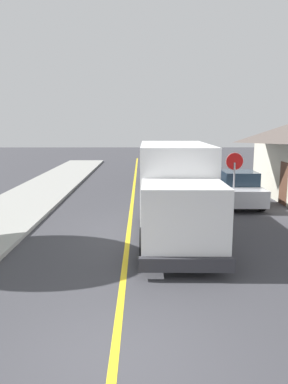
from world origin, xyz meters
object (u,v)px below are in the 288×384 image
(parked_car_mid, at_px, (163,171))
(parked_car_far, at_px, (166,162))
(parked_car_near, at_px, (175,186))
(parked_car_furthest, at_px, (156,156))
(stop_sign, at_px, (234,170))
(parked_van_across, at_px, (238,189))
(box_truck, at_px, (176,186))

(parked_car_mid, xyz_separation_m, parked_car_far, (0.65, 6.23, 0.00))
(parked_car_near, xyz_separation_m, parked_car_furthest, (-0.26, 18.72, 0.00))
(parked_car_mid, bearing_deg, parked_car_furthest, 89.89)
(parked_car_mid, xyz_separation_m, parked_car_furthest, (0.02, 12.48, 0.00))
(stop_sign, bearing_deg, parked_van_across, 66.57)
(parked_car_mid, relative_size, parked_van_across, 1.00)
(parked_car_furthest, height_order, stop_sign, stop_sign)
(box_truck, height_order, parked_car_near, box_truck)
(parked_car_mid, height_order, parked_car_furthest, same)
(parked_car_near, xyz_separation_m, parked_car_mid, (-0.28, 6.24, 0.00))
(box_truck, bearing_deg, parked_car_furthest, 89.30)
(parked_car_near, distance_m, parked_car_far, 12.48)
(parked_car_near, relative_size, parked_van_across, 1.00)
(parked_car_far, distance_m, parked_van_across, 13.72)
(parked_car_mid, height_order, parked_van_across, same)
(parked_car_far, xyz_separation_m, parked_car_furthest, (-0.62, 6.25, 0.00))
(parked_car_near, distance_m, parked_van_across, 3.15)
(box_truck, bearing_deg, parked_car_mid, 88.71)
(parked_car_mid, height_order, parked_car_far, same)
(box_truck, distance_m, stop_sign, 4.99)
(box_truck, height_order, parked_car_furthest, box_truck)
(parked_car_near, relative_size, parked_car_mid, 1.00)
(parked_car_furthest, distance_m, parked_van_across, 19.98)
(parked_car_near, height_order, stop_sign, stop_sign)
(box_truck, height_order, parked_car_far, box_truck)
(parked_car_near, xyz_separation_m, parked_van_across, (2.99, -1.00, 0.00))
(box_truck, distance_m, parked_car_mid, 12.44)
(box_truck, distance_m, parked_car_furthest, 24.90)
(parked_car_furthest, xyz_separation_m, stop_sign, (2.72, -20.92, 1.06))
(parked_car_far, bearing_deg, parked_car_mid, -95.93)
(box_truck, bearing_deg, parked_car_far, 87.15)
(parked_van_across, bearing_deg, parked_car_furthest, 99.34)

